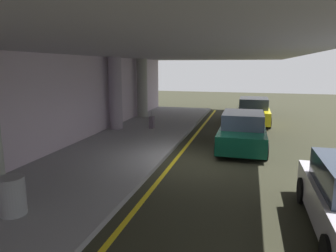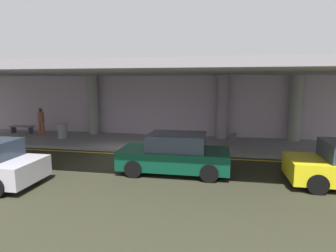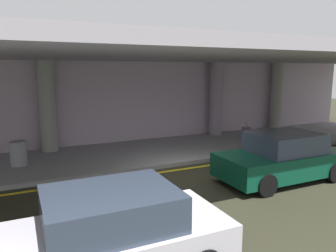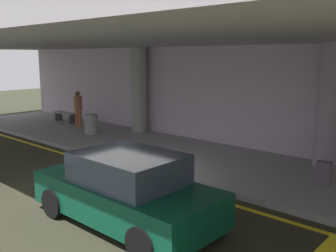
{
  "view_description": "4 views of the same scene",
  "coord_description": "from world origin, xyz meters",
  "px_view_note": "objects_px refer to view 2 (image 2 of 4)",
  "views": [
    {
      "loc": [
        -10.27,
        -1.85,
        3.35
      ],
      "look_at": [
        1.15,
        1.22,
        1.01
      ],
      "focal_mm": 32.53,
      "sensor_mm": 36.0,
      "label": 1
    },
    {
      "loc": [
        3.92,
        -11.92,
        3.4
      ],
      "look_at": [
        1.4,
        1.57,
        1.27
      ],
      "focal_mm": 30.3,
      "sensor_mm": 36.0,
      "label": 2
    },
    {
      "loc": [
        -5.07,
        -8.93,
        3.4
      ],
      "look_at": [
        0.29,
        2.53,
        1.21
      ],
      "focal_mm": 34.49,
      "sensor_mm": 36.0,
      "label": 3
    },
    {
      "loc": [
        7.79,
        -6.53,
        3.4
      ],
      "look_at": [
        0.14,
        2.02,
        1.28
      ],
      "focal_mm": 40.21,
      "sensor_mm": 36.0,
      "label": 4
    }
  ],
  "objects_px": {
    "bench_metal": "(22,128)",
    "support_column_center": "(295,108)",
    "support_column_left_mid": "(222,107)",
    "traveler_with_luggage": "(41,120)",
    "support_column_far_left": "(93,105)",
    "car_dark_green": "(175,154)",
    "suitcase_upright_primary": "(233,139)",
    "trash_bin_steel": "(63,131)"
  },
  "relations": [
    {
      "from": "support_column_far_left",
      "to": "support_column_center",
      "type": "xyz_separation_m",
      "value": [
        12.0,
        0.0,
        0.0
      ]
    },
    {
      "from": "suitcase_upright_primary",
      "to": "trash_bin_steel",
      "type": "xyz_separation_m",
      "value": [
        -9.77,
        0.01,
        0.11
      ]
    },
    {
      "from": "traveler_with_luggage",
      "to": "support_column_far_left",
      "type": "bearing_deg",
      "value": 68.87
    },
    {
      "from": "traveler_with_luggage",
      "to": "trash_bin_steel",
      "type": "distance_m",
      "value": 1.96
    },
    {
      "from": "support_column_left_mid",
      "to": "suitcase_upright_primary",
      "type": "distance_m",
      "value": 2.38
    },
    {
      "from": "support_column_far_left",
      "to": "suitcase_upright_primary",
      "type": "xyz_separation_m",
      "value": [
        8.6,
        -1.73,
        -1.51
      ]
    },
    {
      "from": "support_column_left_mid",
      "to": "traveler_with_luggage",
      "type": "relative_size",
      "value": 2.17
    },
    {
      "from": "suitcase_upright_primary",
      "to": "trash_bin_steel",
      "type": "distance_m",
      "value": 9.77
    },
    {
      "from": "support_column_far_left",
      "to": "support_column_left_mid",
      "type": "height_order",
      "value": "same"
    },
    {
      "from": "support_column_far_left",
      "to": "traveler_with_luggage",
      "type": "xyz_separation_m",
      "value": [
        -2.95,
        -1.12,
        -0.86
      ]
    },
    {
      "from": "support_column_left_mid",
      "to": "trash_bin_steel",
      "type": "distance_m",
      "value": 9.43
    },
    {
      "from": "support_column_center",
      "to": "suitcase_upright_primary",
      "type": "height_order",
      "value": "support_column_center"
    },
    {
      "from": "car_dark_green",
      "to": "trash_bin_steel",
      "type": "bearing_deg",
      "value": -35.58
    },
    {
      "from": "traveler_with_luggage",
      "to": "car_dark_green",
      "type": "bearing_deg",
      "value": 18.29
    },
    {
      "from": "suitcase_upright_primary",
      "to": "support_column_center",
      "type": "bearing_deg",
      "value": 24.64
    },
    {
      "from": "trash_bin_steel",
      "to": "support_column_far_left",
      "type": "bearing_deg",
      "value": 55.88
    },
    {
      "from": "support_column_far_left",
      "to": "support_column_center",
      "type": "bearing_deg",
      "value": 0.0
    },
    {
      "from": "car_dark_green",
      "to": "traveler_with_luggage",
      "type": "relative_size",
      "value": 2.44
    },
    {
      "from": "support_column_left_mid",
      "to": "traveler_with_luggage",
      "type": "distance_m",
      "value": 11.04
    },
    {
      "from": "traveler_with_luggage",
      "to": "bench_metal",
      "type": "xyz_separation_m",
      "value": [
        -1.64,
        0.34,
        -0.61
      ]
    },
    {
      "from": "support_column_left_mid",
      "to": "car_dark_green",
      "type": "xyz_separation_m",
      "value": [
        -1.73,
        -6.4,
        -1.26
      ]
    },
    {
      "from": "support_column_center",
      "to": "traveler_with_luggage",
      "type": "height_order",
      "value": "support_column_center"
    },
    {
      "from": "bench_metal",
      "to": "support_column_center",
      "type": "bearing_deg",
      "value": 2.69
    },
    {
      "from": "bench_metal",
      "to": "support_column_left_mid",
      "type": "bearing_deg",
      "value": 3.54
    },
    {
      "from": "support_column_left_mid",
      "to": "car_dark_green",
      "type": "relative_size",
      "value": 0.89
    },
    {
      "from": "support_column_far_left",
      "to": "traveler_with_luggage",
      "type": "distance_m",
      "value": 3.27
    },
    {
      "from": "car_dark_green",
      "to": "support_column_far_left",
      "type": "bearing_deg",
      "value": -49.01
    },
    {
      "from": "support_column_center",
      "to": "car_dark_green",
      "type": "distance_m",
      "value": 8.68
    },
    {
      "from": "support_column_left_mid",
      "to": "car_dark_green",
      "type": "bearing_deg",
      "value": -105.11
    },
    {
      "from": "support_column_far_left",
      "to": "suitcase_upright_primary",
      "type": "relative_size",
      "value": 4.06
    },
    {
      "from": "support_column_left_mid",
      "to": "bench_metal",
      "type": "relative_size",
      "value": 2.28
    },
    {
      "from": "support_column_left_mid",
      "to": "support_column_center",
      "type": "distance_m",
      "value": 4.0
    },
    {
      "from": "car_dark_green",
      "to": "suitcase_upright_primary",
      "type": "distance_m",
      "value": 5.23
    },
    {
      "from": "support_column_left_mid",
      "to": "suitcase_upright_primary",
      "type": "xyz_separation_m",
      "value": [
        0.6,
        -1.73,
        -1.51
      ]
    },
    {
      "from": "support_column_left_mid",
      "to": "car_dark_green",
      "type": "height_order",
      "value": "support_column_left_mid"
    },
    {
      "from": "support_column_far_left",
      "to": "car_dark_green",
      "type": "xyz_separation_m",
      "value": [
        6.27,
        -6.4,
        -1.26
      ]
    },
    {
      "from": "support_column_far_left",
      "to": "traveler_with_luggage",
      "type": "bearing_deg",
      "value": -159.22
    },
    {
      "from": "support_column_far_left",
      "to": "car_dark_green",
      "type": "bearing_deg",
      "value": -45.6
    },
    {
      "from": "support_column_left_mid",
      "to": "support_column_center",
      "type": "height_order",
      "value": "same"
    },
    {
      "from": "car_dark_green",
      "to": "bench_metal",
      "type": "bearing_deg",
      "value": -30.78
    },
    {
      "from": "support_column_left_mid",
      "to": "support_column_center",
      "type": "xyz_separation_m",
      "value": [
        4.0,
        0.0,
        0.0
      ]
    },
    {
      "from": "car_dark_green",
      "to": "trash_bin_steel",
      "type": "relative_size",
      "value": 4.82
    }
  ]
}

